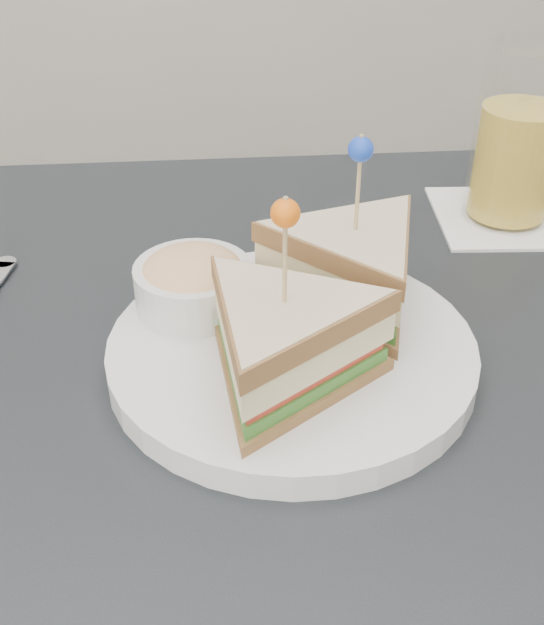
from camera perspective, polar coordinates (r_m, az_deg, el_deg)
The scene contains 3 objects.
table at distance 0.62m, azimuth -0.86°, elevation -10.29°, with size 0.80×0.80×0.75m.
plate_meal at distance 0.56m, azimuth 2.11°, elevation 0.07°, with size 0.31×0.30×0.16m.
drink_set at distance 0.78m, azimuth 17.42°, elevation 11.46°, with size 0.14×0.14×0.17m.
Camera 1 is at (-0.03, -0.44, 1.11)m, focal length 45.00 mm.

